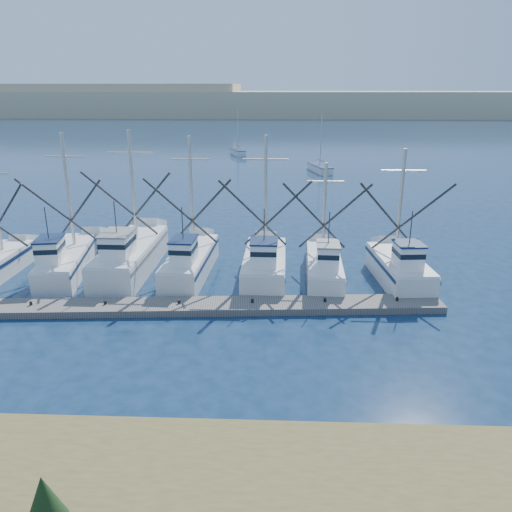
# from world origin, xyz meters

# --- Properties ---
(ground) EXTENTS (500.00, 500.00, 0.00)m
(ground) POSITION_xyz_m (0.00, 0.00, 0.00)
(ground) COLOR #0D2439
(ground) RESTS_ON ground
(floating_dock) EXTENTS (28.98, 3.93, 0.39)m
(floating_dock) POSITION_xyz_m (-8.02, 6.65, 0.19)
(floating_dock) COLOR slate
(floating_dock) RESTS_ON ground
(dune_ridge) EXTENTS (360.00, 60.00, 10.00)m
(dune_ridge) POSITION_xyz_m (0.00, 210.00, 5.00)
(dune_ridge) COLOR tan
(dune_ridge) RESTS_ON ground
(trawler_fleet) EXTENTS (28.40, 9.67, 9.01)m
(trawler_fleet) POSITION_xyz_m (-8.32, 11.69, 0.98)
(trawler_fleet) COLOR silver
(trawler_fleet) RESTS_ON ground
(sailboat_near) EXTENTS (3.31, 6.92, 8.10)m
(sailboat_near) POSITION_xyz_m (3.48, 54.44, 0.49)
(sailboat_near) COLOR silver
(sailboat_near) RESTS_ON ground
(sailboat_far) EXTENTS (3.27, 5.57, 8.10)m
(sailboat_far) POSITION_xyz_m (-9.82, 73.01, 0.50)
(sailboat_far) COLOR silver
(sailboat_far) RESTS_ON ground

